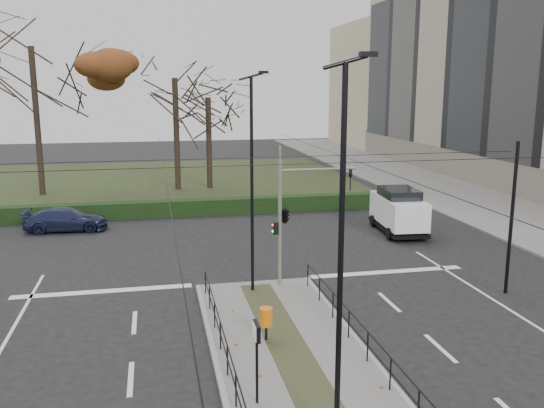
# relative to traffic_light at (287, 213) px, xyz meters

# --- Properties ---
(ground) EXTENTS (140.00, 140.00, 0.00)m
(ground) POSITION_rel_traffic_light_xyz_m (-1.30, -4.50, -3.07)
(ground) COLOR black
(ground) RESTS_ON ground
(median_island) EXTENTS (4.40, 15.00, 0.14)m
(median_island) POSITION_rel_traffic_light_xyz_m (-1.30, -7.00, -3.00)
(median_island) COLOR #62605E
(median_island) RESTS_ON ground
(sidewalk_east) EXTENTS (8.00, 90.00, 0.14)m
(sidewalk_east) POSITION_rel_traffic_light_xyz_m (16.70, 17.50, -3.00)
(sidewalk_east) COLOR #62605E
(sidewalk_east) RESTS_ON ground
(park) EXTENTS (38.00, 26.00, 0.10)m
(park) POSITION_rel_traffic_light_xyz_m (-7.30, 27.50, -3.02)
(park) COLOR #232E17
(park) RESTS_ON ground
(hedge) EXTENTS (38.00, 1.00, 1.00)m
(hedge) POSITION_rel_traffic_light_xyz_m (-7.30, 14.10, -2.57)
(hedge) COLOR black
(hedge) RESTS_ON ground
(median_railing) EXTENTS (4.14, 13.24, 0.92)m
(median_railing) POSITION_rel_traffic_light_xyz_m (-1.30, -7.10, -2.09)
(median_railing) COLOR black
(median_railing) RESTS_ON median_island
(catenary) EXTENTS (20.00, 34.00, 6.00)m
(catenary) POSITION_rel_traffic_light_xyz_m (-1.30, -2.88, 0.35)
(catenary) COLOR black
(catenary) RESTS_ON ground
(traffic_light) EXTENTS (3.42, 1.95, 5.04)m
(traffic_light) POSITION_rel_traffic_light_xyz_m (0.00, 0.00, 0.00)
(traffic_light) COLOR slate
(traffic_light) RESTS_ON median_island
(litter_bin) EXTENTS (0.42, 0.42, 1.07)m
(litter_bin) POSITION_rel_traffic_light_xyz_m (-1.87, -5.12, -2.16)
(litter_bin) COLOR black
(litter_bin) RESTS_ON median_island
(info_panel) EXTENTS (0.12, 0.56, 2.15)m
(info_panel) POSITION_rel_traffic_light_xyz_m (-2.80, -8.66, -1.24)
(info_panel) COLOR black
(info_panel) RESTS_ON median_island
(streetlamp_median_near) EXTENTS (0.71, 0.15, 8.55)m
(streetlamp_median_near) POSITION_rel_traffic_light_xyz_m (-1.30, -10.57, 1.42)
(streetlamp_median_near) COLOR black
(streetlamp_median_near) RESTS_ON median_island
(streetlamp_median_far) EXTENTS (0.70, 0.14, 8.43)m
(streetlamp_median_far) POSITION_rel_traffic_light_xyz_m (-1.49, -0.54, 1.36)
(streetlamp_median_far) COLOR black
(streetlamp_median_far) RESTS_ON median_island
(parked_car_third) EXTENTS (4.59, 2.03, 1.31)m
(parked_car_third) POSITION_rel_traffic_light_xyz_m (-10.09, 11.54, -2.42)
(parked_car_third) COLOR #1E2446
(parked_car_third) RESTS_ON ground
(white_van) EXTENTS (2.47, 4.85, 2.49)m
(white_van) POSITION_rel_traffic_light_xyz_m (8.10, 7.37, -1.78)
(white_van) COLOR white
(white_van) RESTS_ON ground
(rust_tree) EXTENTS (11.15, 11.15, 14.09)m
(rust_tree) POSITION_rel_traffic_light_xyz_m (-13.32, 23.09, 7.73)
(rust_tree) COLOR black
(rust_tree) RESTS_ON park
(bare_tree_center) EXTENTS (6.26, 6.26, 9.40)m
(bare_tree_center) POSITION_rel_traffic_light_xyz_m (-0.79, 23.49, 3.58)
(bare_tree_center) COLOR black
(bare_tree_center) RESTS_ON park
(bare_tree_near) EXTENTS (6.19, 6.19, 11.34)m
(bare_tree_near) POSITION_rel_traffic_light_xyz_m (-3.29, 23.35, 4.93)
(bare_tree_near) COLOR black
(bare_tree_near) RESTS_ON park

